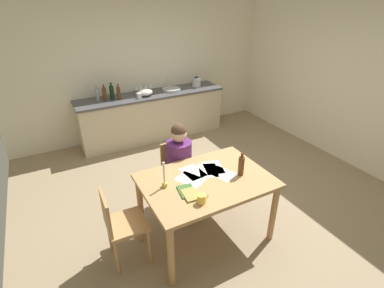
% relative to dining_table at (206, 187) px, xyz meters
% --- Properties ---
extents(ground_plane, '(5.20, 5.20, 0.04)m').
position_rel_dining_table_xyz_m(ground_plane, '(0.46, 0.57, -0.70)').
color(ground_plane, '#937F60').
extents(wall_back, '(5.20, 0.12, 2.60)m').
position_rel_dining_table_xyz_m(wall_back, '(0.46, 3.17, 0.62)').
color(wall_back, silver).
rests_on(wall_back, ground).
extents(wall_right, '(0.12, 5.20, 2.60)m').
position_rel_dining_table_xyz_m(wall_right, '(3.06, 0.57, 0.62)').
color(wall_right, silver).
rests_on(wall_right, ground).
extents(kitchen_counter, '(2.84, 0.64, 0.90)m').
position_rel_dining_table_xyz_m(kitchen_counter, '(0.46, 2.81, -0.23)').
color(kitchen_counter, beige).
rests_on(kitchen_counter, ground).
extents(dining_table, '(1.39, 0.99, 0.79)m').
position_rel_dining_table_xyz_m(dining_table, '(0.00, 0.00, 0.00)').
color(dining_table, tan).
rests_on(dining_table, ground).
extents(chair_at_table, '(0.42, 0.42, 0.85)m').
position_rel_dining_table_xyz_m(chair_at_table, '(-0.01, 0.74, -0.21)').
color(chair_at_table, tan).
rests_on(chair_at_table, ground).
extents(person_seated, '(0.34, 0.60, 1.19)m').
position_rel_dining_table_xyz_m(person_seated, '(-0.01, 0.59, -0.01)').
color(person_seated, '#592666').
rests_on(person_seated, ground).
extents(chair_side_empty, '(0.41, 0.41, 0.88)m').
position_rel_dining_table_xyz_m(chair_side_empty, '(-0.96, 0.09, -0.19)').
color(chair_side_empty, tan).
rests_on(chair_side_empty, ground).
extents(coffee_mug, '(0.12, 0.08, 0.10)m').
position_rel_dining_table_xyz_m(coffee_mug, '(-0.24, -0.32, 0.15)').
color(coffee_mug, '#F2CC4C').
rests_on(coffee_mug, dining_table).
extents(candlestick, '(0.06, 0.06, 0.30)m').
position_rel_dining_table_xyz_m(candlestick, '(-0.45, 0.09, 0.19)').
color(candlestick, gold).
rests_on(candlestick, dining_table).
extents(book_magazine, '(0.19, 0.24, 0.02)m').
position_rel_dining_table_xyz_m(book_magazine, '(-0.29, -0.10, 0.11)').
color(book_magazine, '#3C652D').
rests_on(book_magazine, dining_table).
extents(book_cookery, '(0.16, 0.22, 0.02)m').
position_rel_dining_table_xyz_m(book_cookery, '(-0.29, -0.17, 0.11)').
color(book_cookery, '#9C9046').
rests_on(book_cookery, dining_table).
extents(paper_letter, '(0.30, 0.35, 0.00)m').
position_rel_dining_table_xyz_m(paper_letter, '(0.22, 0.01, 0.10)').
color(paper_letter, white).
rests_on(paper_letter, dining_table).
extents(paper_bill, '(0.31, 0.36, 0.00)m').
position_rel_dining_table_xyz_m(paper_bill, '(0.11, 0.14, 0.10)').
color(paper_bill, white).
rests_on(paper_bill, dining_table).
extents(paper_envelope, '(0.28, 0.34, 0.00)m').
position_rel_dining_table_xyz_m(paper_envelope, '(0.19, 0.17, 0.10)').
color(paper_envelope, white).
rests_on(paper_envelope, dining_table).
extents(paper_receipt, '(0.24, 0.32, 0.00)m').
position_rel_dining_table_xyz_m(paper_receipt, '(-0.06, 0.19, 0.10)').
color(paper_receipt, white).
rests_on(paper_receipt, dining_table).
extents(paper_notice, '(0.32, 0.36, 0.00)m').
position_rel_dining_table_xyz_m(paper_notice, '(-0.16, 0.08, 0.10)').
color(paper_notice, white).
rests_on(paper_notice, dining_table).
extents(wine_bottle_on_table, '(0.07, 0.07, 0.28)m').
position_rel_dining_table_xyz_m(wine_bottle_on_table, '(0.38, -0.10, 0.22)').
color(wine_bottle_on_table, '#593319').
rests_on(wine_bottle_on_table, dining_table).
extents(sink_unit, '(0.36, 0.36, 0.24)m').
position_rel_dining_table_xyz_m(sink_unit, '(0.88, 2.82, 0.24)').
color(sink_unit, '#B2B7BC').
rests_on(sink_unit, kitchen_counter).
extents(bottle_oil, '(0.07, 0.07, 0.28)m').
position_rel_dining_table_xyz_m(bottle_oil, '(-0.52, 2.88, 0.33)').
color(bottle_oil, '#8C999E').
rests_on(bottle_oil, kitchen_counter).
extents(bottle_vinegar, '(0.07, 0.07, 0.28)m').
position_rel_dining_table_xyz_m(bottle_vinegar, '(-0.41, 2.84, 0.33)').
color(bottle_vinegar, '#593319').
rests_on(bottle_vinegar, kitchen_counter).
extents(bottle_wine_red, '(0.08, 0.08, 0.30)m').
position_rel_dining_table_xyz_m(bottle_wine_red, '(-0.27, 2.84, 0.34)').
color(bottle_wine_red, black).
rests_on(bottle_wine_red, kitchen_counter).
extents(bottle_sauce, '(0.06, 0.06, 0.28)m').
position_rel_dining_table_xyz_m(bottle_sauce, '(-0.17, 2.78, 0.33)').
color(bottle_sauce, '#593319').
rests_on(bottle_sauce, kitchen_counter).
extents(mixing_bowl, '(0.27, 0.27, 0.12)m').
position_rel_dining_table_xyz_m(mixing_bowl, '(0.32, 2.76, 0.28)').
color(mixing_bowl, white).
rests_on(mixing_bowl, kitchen_counter).
extents(stovetop_kettle, '(0.18, 0.18, 0.22)m').
position_rel_dining_table_xyz_m(stovetop_kettle, '(1.44, 2.81, 0.31)').
color(stovetop_kettle, '#B7BABF').
rests_on(stovetop_kettle, kitchen_counter).
extents(wine_glass_near_sink, '(0.07, 0.07, 0.15)m').
position_rel_dining_table_xyz_m(wine_glass_near_sink, '(0.51, 2.96, 0.32)').
color(wine_glass_near_sink, silver).
rests_on(wine_glass_near_sink, kitchen_counter).
extents(wine_glass_by_kettle, '(0.07, 0.07, 0.15)m').
position_rel_dining_table_xyz_m(wine_glass_by_kettle, '(0.41, 2.96, 0.32)').
color(wine_glass_by_kettle, silver).
rests_on(wine_glass_by_kettle, kitchen_counter).
extents(wine_glass_back_left, '(0.07, 0.07, 0.15)m').
position_rel_dining_table_xyz_m(wine_glass_back_left, '(0.30, 2.96, 0.32)').
color(wine_glass_back_left, silver).
rests_on(wine_glass_back_left, kitchen_counter).
extents(wine_glass_back_right, '(0.07, 0.07, 0.15)m').
position_rel_dining_table_xyz_m(wine_glass_back_right, '(0.22, 2.96, 0.32)').
color(wine_glass_back_right, silver).
rests_on(wine_glass_back_right, kitchen_counter).
extents(teacup_on_counter, '(0.12, 0.08, 0.09)m').
position_rel_dining_table_xyz_m(teacup_on_counter, '(0.17, 2.66, 0.26)').
color(teacup_on_counter, white).
rests_on(teacup_on_counter, kitchen_counter).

